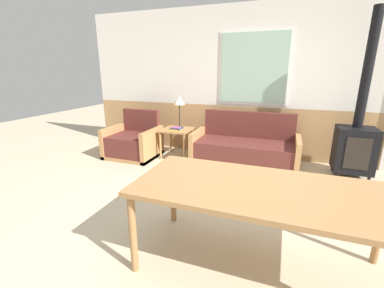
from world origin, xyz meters
TOP-DOWN VIEW (x-y plane):
  - ground_plane at (0.00, 0.00)m, footprint 16.00×16.00m
  - wall_back at (-0.01, 2.63)m, footprint 7.20×0.09m
  - couch at (-0.28, 2.06)m, footprint 1.76×0.79m
  - armchair at (-2.34, 1.79)m, footprint 0.92×0.78m
  - side_table at (-1.55, 2.06)m, footprint 0.53×0.53m
  - table_lamp at (-1.53, 2.15)m, footprint 0.21×0.21m
  - book_stack at (-1.53, 1.97)m, footprint 0.23×0.15m
  - dining_table at (0.21, -0.34)m, footprint 2.01×0.90m
  - wood_stove at (1.35, 2.12)m, footprint 0.54×0.46m

SIDE VIEW (x-z plane):
  - ground_plane at x=0.00m, z-range 0.00..0.00m
  - armchair at x=-2.34m, z-range -0.17..0.69m
  - couch at x=-0.28m, z-range -0.18..0.71m
  - side_table at x=-1.55m, z-range 0.18..0.72m
  - book_stack at x=-1.53m, z-range 0.54..0.59m
  - wood_stove at x=1.35m, z-range -0.60..1.82m
  - dining_table at x=0.21m, z-range 0.30..1.03m
  - table_lamp at x=-1.53m, z-range 0.72..1.33m
  - wall_back at x=-0.01m, z-range 0.01..2.71m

